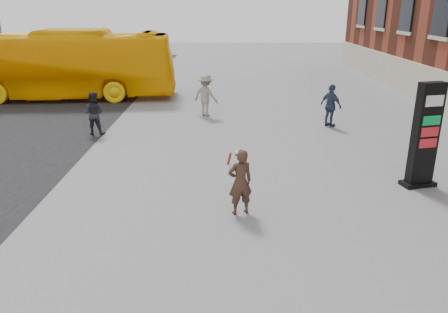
{
  "coord_description": "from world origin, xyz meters",
  "views": [
    {
      "loc": [
        -0.49,
        -8.84,
        4.58
      ],
      "look_at": [
        -0.47,
        1.34,
        1.05
      ],
      "focal_mm": 35.0,
      "sensor_mm": 36.0,
      "label": 1
    }
  ],
  "objects_px": {
    "woman": "(240,181)",
    "bus": "(51,65)",
    "info_pylon": "(425,136)",
    "pedestrian_a": "(94,113)",
    "pedestrian_c": "(331,106)",
    "pedestrian_b": "(206,95)"
  },
  "relations": [
    {
      "from": "pedestrian_b",
      "to": "woman",
      "type": "bearing_deg",
      "value": 128.13
    },
    {
      "from": "pedestrian_c",
      "to": "info_pylon",
      "type": "bearing_deg",
      "value": 152.08
    },
    {
      "from": "woman",
      "to": "pedestrian_a",
      "type": "relative_size",
      "value": 0.98
    },
    {
      "from": "bus",
      "to": "woman",
      "type": "bearing_deg",
      "value": -149.49
    },
    {
      "from": "bus",
      "to": "pedestrian_c",
      "type": "distance_m",
      "value": 14.17
    },
    {
      "from": "pedestrian_a",
      "to": "woman",
      "type": "bearing_deg",
      "value": 131.62
    },
    {
      "from": "woman",
      "to": "bus",
      "type": "xyz_separation_m",
      "value": [
        -9.12,
        13.29,
        0.93
      ]
    },
    {
      "from": "woman",
      "to": "pedestrian_a",
      "type": "bearing_deg",
      "value": -69.8
    },
    {
      "from": "woman",
      "to": "pedestrian_c",
      "type": "relative_size",
      "value": 0.93
    },
    {
      "from": "bus",
      "to": "pedestrian_a",
      "type": "height_order",
      "value": "bus"
    },
    {
      "from": "woman",
      "to": "bus",
      "type": "distance_m",
      "value": 16.15
    },
    {
      "from": "pedestrian_a",
      "to": "pedestrian_c",
      "type": "bearing_deg",
      "value": -169.7
    },
    {
      "from": "woman",
      "to": "pedestrian_c",
      "type": "bearing_deg",
      "value": -134.57
    },
    {
      "from": "bus",
      "to": "pedestrian_c",
      "type": "relative_size",
      "value": 7.36
    },
    {
      "from": "info_pylon",
      "to": "woman",
      "type": "distance_m",
      "value": 5.15
    },
    {
      "from": "info_pylon",
      "to": "pedestrian_a",
      "type": "xyz_separation_m",
      "value": [
        -10.04,
        4.97,
        -0.59
      ]
    },
    {
      "from": "pedestrian_a",
      "to": "pedestrian_b",
      "type": "xyz_separation_m",
      "value": [
        4.05,
        2.88,
        0.11
      ]
    },
    {
      "from": "woman",
      "to": "info_pylon",
      "type": "bearing_deg",
      "value": -179.12
    },
    {
      "from": "bus",
      "to": "pedestrian_a",
      "type": "distance_m",
      "value": 7.8
    },
    {
      "from": "pedestrian_a",
      "to": "pedestrian_c",
      "type": "distance_m",
      "value": 9.12
    },
    {
      "from": "pedestrian_b",
      "to": "pedestrian_c",
      "type": "distance_m",
      "value": 5.32
    },
    {
      "from": "bus",
      "to": "pedestrian_a",
      "type": "xyz_separation_m",
      "value": [
        3.93,
        -6.67,
        -0.93
      ]
    }
  ]
}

